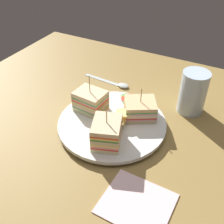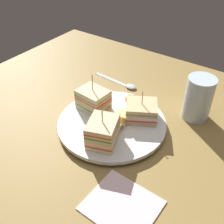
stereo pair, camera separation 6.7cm
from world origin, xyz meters
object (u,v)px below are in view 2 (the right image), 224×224
(sandwich_wedge_1, at_px, (93,100))
(chip_pile, at_px, (116,121))
(drinking_glass, at_px, (198,101))
(plate, at_px, (112,123))
(sandwich_wedge_2, at_px, (103,132))
(sandwich_wedge_0, at_px, (141,111))
(spoon, at_px, (125,84))
(napkin, at_px, (122,205))

(sandwich_wedge_1, bearing_deg, chip_pile, -10.62)
(drinking_glass, bearing_deg, plate, -134.04)
(sandwich_wedge_1, xyz_separation_m, sandwich_wedge_2, (0.10, -0.09, 0.00))
(chip_pile, height_order, drinking_glass, drinking_glass)
(plate, distance_m, sandwich_wedge_1, 0.08)
(sandwich_wedge_0, distance_m, drinking_glass, 0.15)
(sandwich_wedge_2, relative_size, drinking_glass, 0.79)
(plate, relative_size, sandwich_wedge_2, 2.92)
(sandwich_wedge_0, bearing_deg, chip_pile, 30.56)
(sandwich_wedge_0, height_order, drinking_glass, drinking_glass)
(chip_pile, distance_m, spoon, 0.22)
(napkin, bearing_deg, spoon, 122.24)
(sandwich_wedge_0, distance_m, sandwich_wedge_1, 0.13)
(sandwich_wedge_0, distance_m, spoon, 0.19)
(sandwich_wedge_2, xyz_separation_m, napkin, (0.12, -0.11, -0.04))
(sandwich_wedge_1, distance_m, drinking_glass, 0.27)
(sandwich_wedge_0, relative_size, chip_pile, 1.27)
(sandwich_wedge_2, bearing_deg, chip_pile, -14.39)
(sandwich_wedge_0, bearing_deg, spoon, -74.33)
(sandwich_wedge_0, xyz_separation_m, sandwich_wedge_2, (-0.03, -0.12, 0.01))
(chip_pile, bearing_deg, napkin, -52.79)
(sandwich_wedge_2, distance_m, spoon, 0.28)
(sandwich_wedge_0, relative_size, napkin, 0.76)
(chip_pile, bearing_deg, sandwich_wedge_0, 60.23)
(plate, bearing_deg, chip_pile, -20.01)
(sandwich_wedge_2, relative_size, napkin, 0.71)
(sandwich_wedge_0, relative_size, sandwich_wedge_1, 0.97)
(napkin, bearing_deg, plate, 129.78)
(plate, bearing_deg, napkin, -50.22)
(sandwich_wedge_1, distance_m, spoon, 0.17)
(napkin, bearing_deg, sandwich_wedge_1, 138.45)
(sandwich_wedge_0, relative_size, sandwich_wedge_2, 1.07)
(plate, xyz_separation_m, sandwich_wedge_2, (0.02, -0.07, 0.04))
(spoon, bearing_deg, sandwich_wedge_2, -63.72)
(plate, height_order, drinking_glass, drinking_glass)
(sandwich_wedge_1, distance_m, chip_pile, 0.09)
(sandwich_wedge_2, height_order, spoon, sandwich_wedge_2)
(sandwich_wedge_2, distance_m, chip_pile, 0.07)
(spoon, xyz_separation_m, napkin, (0.23, -0.36, -0.00))
(sandwich_wedge_0, xyz_separation_m, napkin, (0.09, -0.23, -0.04))
(drinking_glass, bearing_deg, sandwich_wedge_2, -119.68)
(sandwich_wedge_0, xyz_separation_m, drinking_glass, (0.10, 0.11, 0.01))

